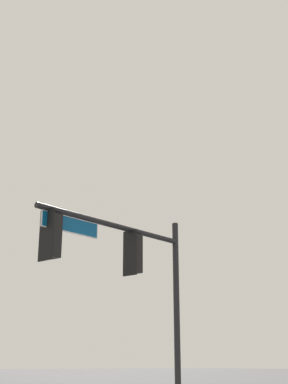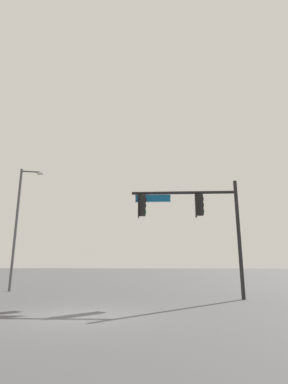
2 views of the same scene
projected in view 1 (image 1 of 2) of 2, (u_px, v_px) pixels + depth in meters
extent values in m
cylinder|color=black|center=(177.00, 319.00, 16.15)|extent=(0.19, 0.19, 5.94)
cylinder|color=black|center=(115.00, 226.00, 14.94)|extent=(5.43, 0.91, 0.15)
cube|color=black|center=(130.00, 253.00, 15.18)|extent=(0.10, 0.52, 1.30)
cube|color=black|center=(134.00, 254.00, 15.31)|extent=(0.40, 0.37, 1.10)
cylinder|color=black|center=(135.00, 233.00, 15.50)|extent=(0.04, 0.04, 0.12)
cylinder|color=#340503|center=(139.00, 244.00, 15.56)|extent=(0.06, 0.22, 0.22)
cylinder|color=#392D05|center=(139.00, 255.00, 15.46)|extent=(0.06, 0.22, 0.22)
cylinder|color=green|center=(139.00, 266.00, 15.36)|extent=(0.06, 0.22, 0.22)
cube|color=black|center=(46.00, 234.00, 13.04)|extent=(0.10, 0.52, 1.30)
cube|color=black|center=(52.00, 236.00, 13.17)|extent=(0.40, 0.37, 1.10)
cylinder|color=black|center=(54.00, 212.00, 13.36)|extent=(0.04, 0.04, 0.12)
cylinder|color=#340503|center=(59.00, 224.00, 13.42)|extent=(0.06, 0.22, 0.22)
cylinder|color=#392D05|center=(59.00, 237.00, 13.31)|extent=(0.06, 0.22, 0.22)
cylinder|color=green|center=(58.00, 250.00, 13.21)|extent=(0.06, 0.22, 0.22)
cube|color=#0A4C7F|center=(71.00, 225.00, 13.70)|extent=(1.82, 0.29, 0.37)
cube|color=white|center=(71.00, 225.00, 13.70)|extent=(1.88, 0.29, 0.43)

